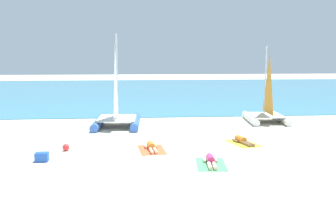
% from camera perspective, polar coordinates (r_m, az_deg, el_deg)
% --- Properties ---
extents(ground_plane, '(120.00, 120.00, 0.00)m').
position_cam_1_polar(ground_plane, '(25.41, -1.06, -0.89)').
color(ground_plane, beige).
extents(ocean_water, '(120.00, 40.00, 0.05)m').
position_cam_1_polar(ocean_water, '(45.31, -2.79, 3.21)').
color(ocean_water, teal).
rests_on(ocean_water, ground).
extents(sailboat_blue, '(2.79, 4.22, 5.37)m').
position_cam_1_polar(sailboat_blue, '(22.44, -7.63, -0.13)').
color(sailboat_blue, blue).
rests_on(sailboat_blue, ground).
extents(sailboat_white, '(2.65, 3.83, 4.74)m').
position_cam_1_polar(sailboat_white, '(24.55, 14.41, 0.19)').
color(sailboat_white, white).
rests_on(sailboat_white, ground).
extents(towel_left, '(1.28, 2.00, 0.01)m').
position_cam_1_polar(towel_left, '(16.86, -2.43, -5.65)').
color(towel_left, '#EA5933').
rests_on(towel_left, ground).
extents(sunbather_left, '(0.58, 1.57, 0.30)m').
position_cam_1_polar(sunbather_left, '(16.90, -2.47, -5.18)').
color(sunbather_left, orange).
rests_on(sunbather_left, towel_left).
extents(towel_middle, '(1.28, 2.00, 0.01)m').
position_cam_1_polar(towel_middle, '(14.76, 6.40, -7.74)').
color(towel_middle, '#4CB266').
rests_on(towel_middle, ground).
extents(sunbather_middle, '(0.58, 1.57, 0.30)m').
position_cam_1_polar(sunbather_middle, '(14.79, 6.39, -7.20)').
color(sunbather_middle, '#D83372').
rests_on(sunbather_middle, towel_middle).
extents(towel_right, '(1.53, 2.11, 0.01)m').
position_cam_1_polar(towel_right, '(18.43, 11.10, -4.59)').
color(towel_right, yellow).
rests_on(towel_right, ground).
extents(sunbather_right, '(0.76, 1.55, 0.30)m').
position_cam_1_polar(sunbather_right, '(18.46, 11.01, -4.17)').
color(sunbather_right, orange).
rests_on(sunbather_right, towel_right).
extents(beach_ball, '(0.31, 0.31, 0.31)m').
position_cam_1_polar(beach_ball, '(17.24, -14.97, -5.11)').
color(beach_ball, red).
rests_on(beach_ball, ground).
extents(cooler_box, '(0.50, 0.36, 0.36)m').
position_cam_1_polar(cooler_box, '(15.80, -18.27, -6.38)').
color(cooler_box, blue).
rests_on(cooler_box, ground).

